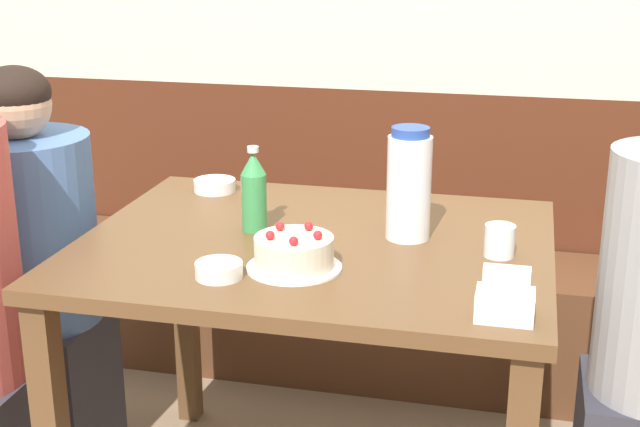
{
  "coord_description": "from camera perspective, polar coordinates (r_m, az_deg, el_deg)",
  "views": [
    {
      "loc": [
        0.47,
        -1.94,
        1.49
      ],
      "look_at": [
        0.0,
        0.05,
        0.82
      ],
      "focal_mm": 50.0,
      "sensor_mm": 36.0,
      "label": 1
    }
  ],
  "objects": [
    {
      "name": "person_grey_tee",
      "position": [
        2.57,
        -17.85,
        -4.08
      ],
      "size": [
        0.36,
        0.36,
        1.15
      ],
      "color": "#33333D",
      "rests_on": "ground_plane"
    },
    {
      "name": "dining_table",
      "position": [
        2.15,
        -0.32,
        -4.41
      ],
      "size": [
        1.11,
        0.89,
        0.77
      ],
      "color": "brown",
      "rests_on": "ground_plane"
    },
    {
      "name": "water_pitcher",
      "position": [
        2.1,
        5.71,
        1.85
      ],
      "size": [
        0.11,
        0.11,
        0.27
      ],
      "color": "white",
      "rests_on": "dining_table"
    },
    {
      "name": "glass_water_tall",
      "position": [
        2.04,
        11.42,
        -1.72
      ],
      "size": [
        0.07,
        0.07,
        0.07
      ],
      "color": "silver",
      "rests_on": "dining_table"
    },
    {
      "name": "napkin_holder",
      "position": [
        1.72,
        11.76,
        -5.44
      ],
      "size": [
        0.11,
        0.08,
        0.11
      ],
      "color": "white",
      "rests_on": "dining_table"
    },
    {
      "name": "bowl_rice_small",
      "position": [
        2.52,
        -6.76,
        1.8
      ],
      "size": [
        0.12,
        0.12,
        0.03
      ],
      "color": "white",
      "rests_on": "dining_table"
    },
    {
      "name": "back_wall",
      "position": [
        3.03,
        4.51,
        13.44
      ],
      "size": [
        4.8,
        0.04,
        2.5
      ],
      "color": "#4C2314",
      "rests_on": "ground_plane"
    },
    {
      "name": "soju_bottle",
      "position": [
        2.16,
        -4.25,
        1.45
      ],
      "size": [
        0.06,
        0.06,
        0.21
      ],
      "color": "#388E4C",
      "rests_on": "dining_table"
    },
    {
      "name": "birthday_cake",
      "position": [
        1.93,
        -1.66,
        -2.55
      ],
      "size": [
        0.21,
        0.21,
        0.09
      ],
      "color": "white",
      "rests_on": "dining_table"
    },
    {
      "name": "bench_seat",
      "position": [
        3.08,
        3.38,
        -6.46
      ],
      "size": [
        2.26,
        0.38,
        0.43
      ],
      "color": "#56331E",
      "rests_on": "ground_plane"
    },
    {
      "name": "bowl_soup_white",
      "position": [
        1.9,
        -6.49,
        -3.6
      ],
      "size": [
        0.1,
        0.1,
        0.03
      ],
      "color": "white",
      "rests_on": "dining_table"
    }
  ]
}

